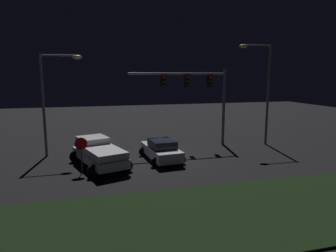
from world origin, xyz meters
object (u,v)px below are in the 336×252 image
Objects in this scene: pickup_truck at (98,151)px; car_sedan at (161,150)px; traffic_signal_gantry at (197,88)px; stop_sign at (81,148)px; street_lamp_left at (52,91)px; street_lamp_right at (263,82)px.

pickup_truck is 4.40m from car_sedan.
traffic_signal_gantry reaches higher than stop_sign.
street_lamp_left is 6.09m from stop_sign.
street_lamp_left is at bearing 61.17° from car_sedan.
car_sedan is (4.38, 0.31, -0.26)m from pickup_truck.
street_lamp_left reaches higher than pickup_truck.
car_sedan is 2.04× the size of stop_sign.
stop_sign is at bearing -67.48° from street_lamp_left.
pickup_truck is at bearing 48.27° from stop_sign.
street_lamp_right is 3.84× the size of stop_sign.
traffic_signal_gantry is 11.09m from stop_sign.
traffic_signal_gantry reaches higher than car_sedan.
street_lamp_right reaches higher than pickup_truck.
pickup_truck is 6.04m from street_lamp_left.
street_lamp_left is 3.38× the size of stop_sign.
car_sedan is 0.55× the size of traffic_signal_gantry.
pickup_truck is 1.66m from stop_sign.
pickup_truck is 14.78m from street_lamp_right.
traffic_signal_gantry is 5.60m from street_lamp_right.
pickup_truck is at bearing -168.48° from street_lamp_right.
street_lamp_right is (16.83, -0.76, 0.56)m from street_lamp_left.
street_lamp_right is 15.86m from stop_sign.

